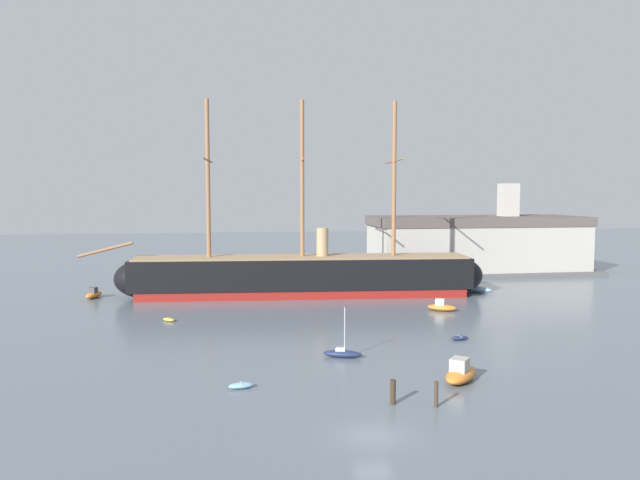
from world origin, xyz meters
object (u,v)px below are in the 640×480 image
(sailboat_far_right, at_px, (476,289))
(motorboat_distant_centre, at_px, (288,282))
(dinghy_foreground_left, at_px, (241,385))
(motorboat_foreground_right, at_px, (460,373))
(dinghy_mid_right, at_px, (460,338))
(mooring_piling_nearest, at_px, (436,394))
(seagull_in_flight, at_px, (406,243))
(sailboat_near_centre, at_px, (343,353))
(motorboat_alongside_stern, at_px, (442,307))
(tall_ship, at_px, (302,275))
(dinghy_alongside_bow, at_px, (169,320))
(mooring_piling_left_pair, at_px, (393,392))
(dockside_warehouse_right, at_px, (477,245))
(motorboat_far_left, at_px, (94,294))

(sailboat_far_right, distance_m, motorboat_distant_centre, 30.79)
(dinghy_foreground_left, height_order, motorboat_distant_centre, motorboat_distant_centre)
(motorboat_foreground_right, xyz_separation_m, dinghy_mid_right, (5.27, 13.21, -0.48))
(motorboat_distant_centre, distance_m, mooring_piling_nearest, 58.92)
(mooring_piling_nearest, height_order, seagull_in_flight, seagull_in_flight)
(sailboat_near_centre, bearing_deg, motorboat_foreground_right, -45.63)
(dinghy_foreground_left, bearing_deg, sailboat_near_centre, 37.80)
(motorboat_distant_centre, bearing_deg, motorboat_alongside_stern, -53.94)
(tall_ship, xyz_separation_m, sailboat_near_centre, (-0.42, -34.34, -2.80))
(dinghy_foreground_left, distance_m, dinghy_mid_right, 26.36)
(dinghy_alongside_bow, bearing_deg, mooring_piling_left_pair, -58.79)
(tall_ship, xyz_separation_m, mooring_piling_nearest, (3.87, -48.24, -2.25))
(dinghy_alongside_bow, xyz_separation_m, dockside_warehouse_right, (55.34, 36.28, 5.31))
(tall_ship, xyz_separation_m, sailboat_far_right, (27.40, -0.96, -2.64))
(motorboat_alongside_stern, bearing_deg, mooring_piling_left_pair, -115.90)
(dinghy_mid_right, distance_m, mooring_piling_nearest, 20.81)
(motorboat_distant_centre, bearing_deg, dinghy_mid_right, -70.28)
(dinghy_foreground_left, xyz_separation_m, motorboat_distant_centre, (8.97, 52.35, 0.39))
(tall_ship, xyz_separation_m, dinghy_mid_right, (13.18, -29.65, -2.97))
(dinghy_mid_right, bearing_deg, sailboat_near_centre, -160.98)
(tall_ship, distance_m, motorboat_foreground_right, 43.66)
(sailboat_near_centre, xyz_separation_m, seagull_in_flight, (8.75, 8.48, 9.69))
(motorboat_far_left, bearing_deg, dinghy_foreground_left, -65.04)
(dinghy_mid_right, height_order, motorboat_distant_centre, motorboat_distant_centre)
(motorboat_alongside_stern, xyz_separation_m, mooring_piling_left_pair, (-15.96, -32.86, 0.36))
(motorboat_alongside_stern, relative_size, motorboat_far_left, 0.99)
(motorboat_alongside_stern, xyz_separation_m, motorboat_distant_centre, (-18.05, 24.79, 0.07))
(dinghy_foreground_left, relative_size, motorboat_far_left, 0.51)
(motorboat_far_left, height_order, mooring_piling_nearest, mooring_piling_nearest)
(dinghy_foreground_left, xyz_separation_m, sailboat_near_centre, (9.74, 7.55, 0.17))
(motorboat_far_left, relative_size, dockside_warehouse_right, 0.09)
(dinghy_alongside_bow, xyz_separation_m, mooring_piling_nearest, (22.23, -32.85, 0.74))
(dinghy_mid_right, bearing_deg, mooring_piling_left_pair, -125.00)
(mooring_piling_nearest, bearing_deg, seagull_in_flight, 78.73)
(motorboat_far_left, bearing_deg, sailboat_far_right, -3.81)
(sailboat_near_centre, bearing_deg, motorboat_alongside_stern, 49.18)
(dinghy_mid_right, distance_m, sailboat_far_right, 32.02)
(motorboat_foreground_right, relative_size, dinghy_mid_right, 2.44)
(tall_ship, distance_m, dinghy_alongside_bow, 24.15)
(mooring_piling_nearest, bearing_deg, dinghy_mid_right, 63.39)
(sailboat_near_centre, xyz_separation_m, mooring_piling_nearest, (4.29, -13.90, 0.54))
(motorboat_far_left, distance_m, motorboat_distant_centre, 30.77)
(tall_ship, distance_m, dinghy_foreground_left, 43.21)
(dinghy_mid_right, height_order, seagull_in_flight, seagull_in_flight)
(dinghy_mid_right, xyz_separation_m, dockside_warehouse_right, (23.79, 50.54, 5.29))
(tall_ship, height_order, mooring_piling_left_pair, tall_ship)
(dinghy_foreground_left, distance_m, motorboat_far_left, 49.44)
(dinghy_foreground_left, bearing_deg, motorboat_distant_centre, 80.28)
(tall_ship, bearing_deg, dinghy_foreground_left, -103.64)
(dockside_warehouse_right, bearing_deg, motorboat_alongside_stern, -119.73)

